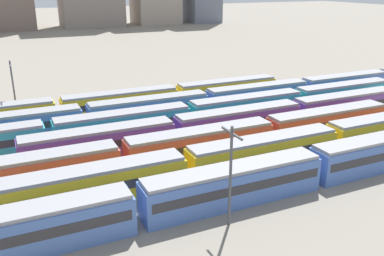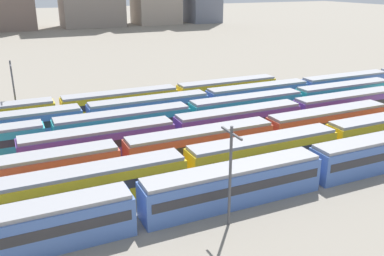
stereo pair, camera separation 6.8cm
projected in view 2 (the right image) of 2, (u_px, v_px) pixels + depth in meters
ground_plane at (79, 162)px, 48.42m from camera, size 600.00×600.00×0.00m
train_track_0 at (233, 184)px, 38.93m from camera, size 55.80×3.06×3.75m
train_track_1 at (263, 153)px, 46.05m from camera, size 55.80×3.06×3.75m
train_track_2 at (201, 144)px, 48.48m from camera, size 55.80×3.06×3.75m
train_track_3 at (239, 122)px, 56.15m from camera, size 55.80×3.06×3.75m
train_track_4 at (189, 116)px, 58.63m from camera, size 74.70×3.06×3.75m
train_track_5 at (258, 96)px, 68.88m from camera, size 93.60×3.06×3.75m
train_track_6 at (121, 103)px, 64.81m from camera, size 55.80×3.06×3.75m
catenary_pole_0 at (230, 172)px, 34.29m from camera, size 0.24×3.20×9.02m
catenary_pole_1 at (14, 88)px, 60.57m from camera, size 0.24×3.20×9.14m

